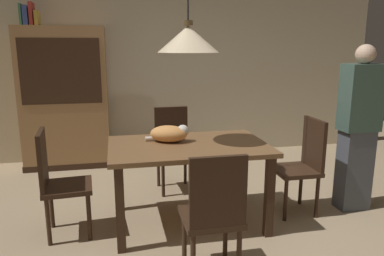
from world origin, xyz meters
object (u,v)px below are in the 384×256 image
(hutch_bookcase, at_px, (65,101))
(book_red_tall, at_px, (32,14))
(chair_near_front, at_px, (214,211))
(pendant_lamp, at_px, (188,39))
(book_yellow_short, at_px, (37,18))
(book_green_slim, at_px, (22,15))
(dining_table, at_px, (188,155))
(book_blue_wide, at_px, (27,16))
(person_standing, at_px, (358,129))
(chair_left_side, at_px, (57,179))
(chair_right_side, at_px, (303,162))
(cat_sleeping, at_px, (170,134))
(chair_far_back, at_px, (173,145))

(hutch_bookcase, relative_size, book_red_tall, 6.61)
(chair_near_front, xyz_separation_m, hutch_bookcase, (-1.27, 2.84, 0.38))
(pendant_lamp, height_order, book_yellow_short, pendant_lamp)
(book_green_slim, xyz_separation_m, book_yellow_short, (0.18, 0.00, -0.04))
(dining_table, height_order, book_blue_wide, book_blue_wide)
(book_blue_wide, height_order, person_standing, book_blue_wide)
(hutch_bookcase, bearing_deg, pendant_lamp, -57.06)
(book_green_slim, bearing_deg, chair_left_side, -73.60)
(chair_right_side, bearing_deg, pendant_lamp, 179.98)
(dining_table, height_order, person_standing, person_standing)
(dining_table, distance_m, chair_near_front, 0.89)
(cat_sleeping, distance_m, book_yellow_short, 2.56)
(chair_left_side, xyz_separation_m, hutch_bookcase, (-0.14, 1.97, 0.38))
(hutch_bookcase, bearing_deg, person_standing, -34.09)
(chair_near_front, bearing_deg, book_red_tall, 119.18)
(dining_table, relative_size, cat_sleeping, 3.44)
(dining_table, xyz_separation_m, chair_right_side, (1.13, -0.00, -0.14))
(hutch_bookcase, height_order, book_yellow_short, book_yellow_short)
(dining_table, height_order, chair_near_front, chair_near_front)
(pendant_lamp, distance_m, person_standing, 1.88)
(book_blue_wide, bearing_deg, person_standing, -30.97)
(dining_table, bearing_deg, book_blue_wide, 130.04)
(chair_near_front, bearing_deg, book_yellow_short, 118.30)
(dining_table, height_order, book_red_tall, book_red_tall)
(chair_far_back, relative_size, chair_near_front, 1.00)
(chair_left_side, xyz_separation_m, chair_near_front, (1.13, -0.87, 0.00))
(chair_left_side, height_order, pendant_lamp, pendant_lamp)
(pendant_lamp, relative_size, book_red_tall, 4.64)
(pendant_lamp, bearing_deg, chair_near_front, -90.01)
(dining_table, distance_m, pendant_lamp, 1.01)
(book_blue_wide, bearing_deg, book_red_tall, 0.00)
(dining_table, distance_m, book_red_tall, 2.86)
(cat_sleeping, distance_m, book_red_tall, 2.61)
(chair_right_side, relative_size, book_green_slim, 3.58)
(cat_sleeping, bearing_deg, dining_table, -38.52)
(dining_table, distance_m, chair_right_side, 1.14)
(dining_table, bearing_deg, chair_left_side, -179.70)
(book_green_slim, bearing_deg, pendant_lamp, -48.99)
(chair_right_side, distance_m, book_green_slim, 3.75)
(chair_right_side, bearing_deg, chair_left_side, -179.86)
(dining_table, relative_size, book_red_tall, 5.00)
(book_green_slim, bearing_deg, chair_near_front, -59.00)
(chair_right_side, relative_size, hutch_bookcase, 0.50)
(dining_table, xyz_separation_m, book_yellow_short, (-1.53, 1.96, 1.29))
(dining_table, bearing_deg, book_green_slim, 131.01)
(chair_left_side, distance_m, book_blue_wide, 2.51)
(book_blue_wide, xyz_separation_m, book_red_tall, (0.06, 0.00, 0.02))
(hutch_bookcase, distance_m, book_yellow_short, 1.08)
(chair_left_side, distance_m, person_standing, 2.82)
(dining_table, distance_m, chair_left_side, 1.14)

